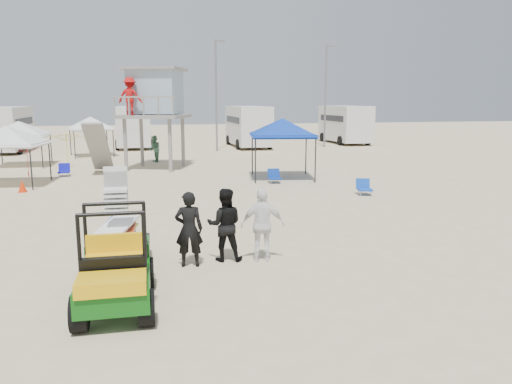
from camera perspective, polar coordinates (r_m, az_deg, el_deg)
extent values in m
plane|color=beige|center=(10.65, 0.99, -9.88)|extent=(140.00, 140.00, 0.00)
cube|color=#0C520F|center=(9.43, -15.71, -9.57)|extent=(1.23, 2.43, 0.42)
cube|color=#ECAD0C|center=(9.35, -15.78, -8.07)|extent=(1.11, 0.69, 0.23)
cylinder|color=black|center=(8.76, -19.45, -12.94)|extent=(0.28, 0.62, 0.62)
cube|color=black|center=(11.64, -15.17, -6.11)|extent=(1.29, 1.86, 0.12)
cylinder|color=black|center=(11.74, -17.73, -7.19)|extent=(0.20, 0.49, 0.48)
imported|color=black|center=(11.27, -7.67, -4.23)|extent=(0.67, 0.48, 1.72)
imported|color=black|center=(11.61, -3.60, -3.74)|extent=(0.94, 0.79, 1.71)
imported|color=white|center=(11.54, 0.78, -3.80)|extent=(1.06, 0.57, 1.72)
cylinder|color=gray|center=(26.76, -13.99, 5.14)|extent=(0.20, 0.20, 2.77)
cube|color=gray|center=(27.90, -11.55, 8.48)|extent=(4.27, 4.27, 0.18)
cube|color=#90A9BA|center=(28.22, -11.67, 11.12)|extent=(3.16, 2.96, 2.33)
imported|color=#B20F0F|center=(26.77, -13.50, 10.60)|extent=(1.26, 0.72, 1.94)
cylinder|color=black|center=(22.30, 0.59, 3.63)|extent=(0.06, 0.06, 2.13)
pyramid|color=#0F34A3|center=(23.82, 3.05, 8.42)|extent=(3.32, 3.32, 0.80)
cube|color=#0F34A3|center=(23.86, 3.03, 6.50)|extent=(3.32, 3.32, 0.18)
pyramid|color=silver|center=(24.38, -26.69, 6.77)|extent=(3.15, 3.15, 0.80)
cube|color=silver|center=(24.43, -26.54, 4.90)|extent=(3.15, 3.15, 0.18)
pyramid|color=silver|center=(31.42, -25.52, 7.33)|extent=(2.96, 2.96, 0.80)
cube|color=silver|center=(31.46, -25.41, 5.88)|extent=(2.96, 2.96, 0.18)
cylinder|color=black|center=(34.36, -20.49, 5.16)|extent=(0.06, 0.06, 1.90)
pyramid|color=white|center=(35.34, -18.44, 8.18)|extent=(3.12, 3.12, 0.80)
cube|color=white|center=(35.37, -18.36, 6.88)|extent=(3.12, 3.12, 0.18)
imported|color=#B11219|center=(26.83, -24.69, 3.21)|extent=(2.03, 2.06, 1.55)
imported|color=gold|center=(29.77, -20.78, 4.49)|extent=(2.44, 2.48, 1.96)
cone|color=red|center=(22.51, -25.15, 0.61)|extent=(0.34, 0.34, 0.50)
cube|color=#1011B1|center=(26.37, -21.11, 2.13)|extent=(0.55, 0.51, 0.06)
cube|color=#1011B1|center=(26.58, -21.06, 2.63)|extent=(0.54, 0.19, 0.44)
cylinder|color=#B2B2B7|center=(26.23, -21.62, 1.79)|extent=(0.03, 0.03, 0.20)
cube|color=#1044B7|center=(20.19, 12.36, 0.25)|extent=(0.65, 0.62, 0.06)
cube|color=#1044B7|center=(20.37, 12.10, 0.92)|extent=(0.57, 0.30, 0.44)
cylinder|color=#B2B2B7|center=(19.94, 12.02, -0.21)|extent=(0.03, 0.03, 0.20)
cube|color=#0D3397|center=(22.60, 2.18, 1.56)|extent=(0.57, 0.53, 0.06)
cube|color=#0D3397|center=(22.80, 2.02, 2.14)|extent=(0.55, 0.21, 0.44)
cylinder|color=#B2B2B7|center=(22.38, 1.76, 1.16)|extent=(0.03, 0.03, 0.20)
cube|color=silver|center=(40.89, -26.62, 6.58)|extent=(2.50, 6.80, 3.00)
cube|color=black|center=(40.87, -26.67, 7.21)|extent=(2.54, 5.44, 0.50)
cube|color=silver|center=(41.25, -13.80, 7.40)|extent=(2.50, 6.50, 3.00)
cube|color=black|center=(41.23, -13.83, 8.02)|extent=(2.54, 5.20, 0.50)
cylinder|color=black|center=(39.30, -15.58, 5.21)|extent=(0.25, 0.80, 0.80)
cube|color=silver|center=(40.62, -0.92, 7.65)|extent=(2.50, 7.00, 3.00)
cube|color=black|center=(40.60, -0.93, 8.29)|extent=(2.54, 5.60, 0.50)
cylinder|color=black|center=(38.27, -2.06, 5.45)|extent=(0.25, 0.80, 0.80)
cube|color=silver|center=(44.76, 10.12, 7.75)|extent=(2.50, 6.60, 3.00)
cube|color=black|center=(44.74, 10.14, 8.32)|extent=(2.54, 5.28, 0.50)
cylinder|color=black|center=(42.42, 9.61, 5.80)|extent=(0.25, 0.80, 0.80)
cylinder|color=slate|center=(37.09, -4.57, 10.84)|extent=(0.14, 0.14, 8.00)
cylinder|color=slate|center=(40.82, 7.93, 10.73)|extent=(0.14, 0.14, 8.00)
imported|color=gold|center=(42.02, 1.32, 6.40)|extent=(0.66, 0.65, 1.53)
imported|color=#4B7D5D|center=(30.88, -11.51, 4.84)|extent=(0.80, 0.93, 1.63)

